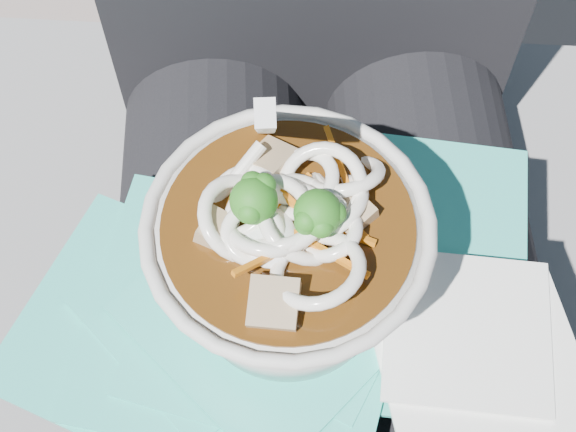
{
  "coord_description": "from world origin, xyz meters",
  "views": [
    {
      "loc": [
        -0.04,
        -0.21,
        1.12
      ],
      "look_at": [
        -0.03,
        0.01,
        0.72
      ],
      "focal_mm": 50.0,
      "sensor_mm": 36.0,
      "label": 1
    }
  ],
  "objects_px": {
    "lap": "(331,351)",
    "plastic_bag": "(263,298)",
    "person_body": "(325,231)",
    "udon_bowl": "(288,252)",
    "stone_ledge": "(311,318)"
  },
  "relations": [
    {
      "from": "person_body",
      "to": "udon_bowl",
      "type": "height_order",
      "value": "person_body"
    },
    {
      "from": "plastic_bag",
      "to": "udon_bowl",
      "type": "xyz_separation_m",
      "value": [
        0.02,
        -0.0,
        0.07
      ]
    },
    {
      "from": "lap",
      "to": "plastic_bag",
      "type": "xyz_separation_m",
      "value": [
        -0.05,
        0.01,
        0.09
      ]
    },
    {
      "from": "person_body",
      "to": "udon_bowl",
      "type": "distance_m",
      "value": 0.16
    },
    {
      "from": "person_body",
      "to": "udon_bowl",
      "type": "relative_size",
      "value": 4.57
    },
    {
      "from": "stone_ledge",
      "to": "plastic_bag",
      "type": "distance_m",
      "value": 0.42
    },
    {
      "from": "stone_ledge",
      "to": "plastic_bag",
      "type": "bearing_deg",
      "value": -109.56
    },
    {
      "from": "lap",
      "to": "person_body",
      "type": "distance_m",
      "value": 0.1
    },
    {
      "from": "stone_ledge",
      "to": "plastic_bag",
      "type": "relative_size",
      "value": 2.55
    },
    {
      "from": "udon_bowl",
      "to": "person_body",
      "type": "bearing_deg",
      "value": 68.38
    },
    {
      "from": "plastic_bag",
      "to": "udon_bowl",
      "type": "relative_size",
      "value": 1.81
    },
    {
      "from": "person_body",
      "to": "plastic_bag",
      "type": "height_order",
      "value": "person_body"
    },
    {
      "from": "lap",
      "to": "person_body",
      "type": "xyz_separation_m",
      "value": [
        -0.0,
        0.09,
        0.03
      ]
    },
    {
      "from": "lap",
      "to": "udon_bowl",
      "type": "relative_size",
      "value": 2.21
    },
    {
      "from": "person_body",
      "to": "plastic_bag",
      "type": "relative_size",
      "value": 2.52
    }
  ]
}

